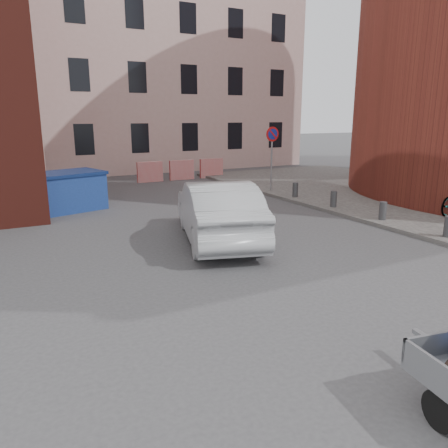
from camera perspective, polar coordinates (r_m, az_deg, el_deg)
ground at (r=7.94m, az=8.28°, el=-10.02°), size 120.00×120.00×0.00m
building_pink at (r=29.92m, az=-7.92°, el=21.12°), size 16.00×8.00×14.00m
no_parking_sign at (r=18.51m, az=6.30°, el=10.19°), size 0.60×0.09×2.65m
bollards at (r=14.14m, az=20.03°, el=1.64°), size 0.22×9.02×0.55m
barriers at (r=22.67m, az=-5.53°, el=7.04°), size 4.70×0.18×1.00m
dumpster at (r=15.94m, az=-21.16°, el=3.87°), size 3.52×2.49×1.34m
silver_car at (r=11.38m, az=-0.84°, el=1.70°), size 3.00×5.08×1.58m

